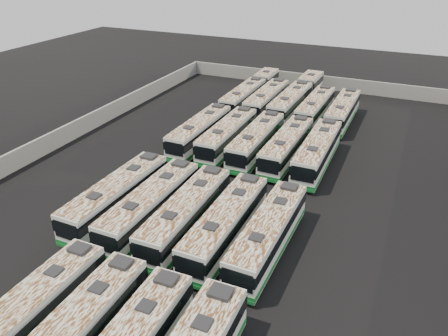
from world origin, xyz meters
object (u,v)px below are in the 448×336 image
bus_midfront_right (226,224)px  bus_back_right (315,108)px  bus_midfront_center (186,214)px  bus_midback_far_left (200,132)px  bus_midfront_far_right (268,234)px  bus_back_left (267,100)px  bus_midfront_left (151,205)px  bus_midback_right (287,146)px  bus_back_center (297,96)px  bus_back_far_right (342,111)px  bus_midback_left (227,135)px  bus_midback_far_right (317,152)px  bus_midfront_far_left (117,196)px  bus_back_far_left (251,92)px  bus_midback_center (256,141)px  bus_front_left (27,317)px

bus_midfront_right → bus_back_right: bus_midfront_right is taller
bus_midfront_center → bus_midback_far_left: bus_midfront_center is taller
bus_midfront_far_right → bus_back_left: 31.71m
bus_midfront_left → bus_midback_right: size_ratio=1.03×
bus_back_center → bus_back_far_right: (7.07, -3.46, -0.08)m
bus_midback_left → bus_back_far_right: size_ratio=1.02×
bus_midback_far_right → bus_midfront_far_left: bearing=-131.0°
bus_back_center → bus_back_far_right: size_ratio=1.63×
bus_midback_right → bus_back_far_left: bearing=123.2°
bus_midfront_right → bus_midback_far_right: 16.52m
bus_midback_far_left → bus_midback_left: 3.45m
bus_midfront_far_right → bus_midback_center: size_ratio=1.00×
bus_back_center → bus_back_right: bus_back_center is taller
bus_midfront_center → bus_back_center: 33.43m
bus_midback_left → bus_midback_right: size_ratio=1.01×
bus_midfront_left → bus_midfront_center: 3.36m
bus_midback_right → bus_midback_far_right: 3.42m
bus_midback_far_left → bus_midback_right: size_ratio=1.01×
bus_front_left → bus_back_right: (7.01, 43.46, -0.00)m
bus_midback_center → bus_back_right: (3.44, 13.58, -0.04)m
bus_midfront_far_right → bus_back_left: (-10.48, 29.93, 0.03)m
bus_midfront_left → bus_midback_far_right: bearing=57.7°
bus_midfront_left → bus_back_center: bearing=84.5°
bus_midfront_left → bus_midback_far_left: bus_midfront_left is taller
bus_midfront_left → bus_midfront_right: bus_midfront_left is taller
bus_midback_left → bus_back_far_left: (-3.41, 16.69, -0.05)m
bus_midback_left → bus_midback_far_right: size_ratio=0.98×
bus_midback_far_right → bus_back_right: bearing=104.1°
bus_midfront_left → bus_back_far_left: size_ratio=0.67×
bus_midfront_right → bus_midfront_far_right: bearing=2.3°
bus_midfront_far_left → bus_back_far_left: (0.00, 33.11, -0.09)m
bus_midback_far_right → bus_back_far_right: size_ratio=1.04×
bus_midfront_left → bus_front_left: bearing=-90.1°
bus_back_far_left → bus_back_center: size_ratio=0.95×
bus_midfront_far_right → bus_midfront_left: bearing=-178.0°
bus_midfront_far_left → bus_back_far_right: size_ratio=1.05×
bus_midfront_center → bus_midback_far_left: (-6.91, 16.12, -0.02)m
bus_midfront_far_right → bus_back_far_left: size_ratio=0.66×
bus_back_far_right → bus_midback_right: bearing=-103.9°
bus_midback_left → bus_back_left: 13.69m
bus_midfront_far_right → bus_midback_far_right: 16.01m
bus_midfront_left → bus_midback_far_right: bus_midback_far_right is taller
bus_back_far_right → bus_midfront_far_right: bearing=-89.6°
bus_midback_center → bus_midback_far_left: bearing=-178.8°
bus_front_left → bus_midback_far_right: (10.51, 29.76, 0.07)m
bus_midback_center → bus_back_far_right: (7.05, 13.71, -0.04)m
bus_midback_far_left → bus_midback_center: size_ratio=1.00×
bus_back_center → bus_front_left: bearing=-92.9°
bus_midfront_left → bus_midfront_far_right: bus_midfront_left is taller
bus_midfront_left → bus_midback_right: (6.99, 16.43, -0.05)m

